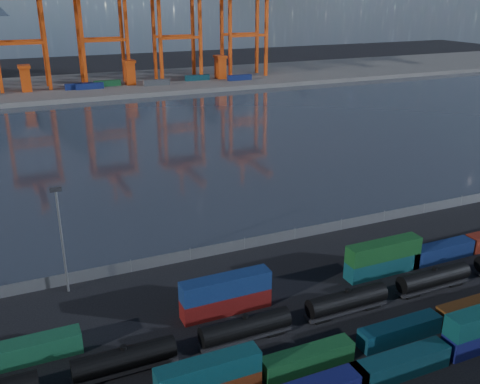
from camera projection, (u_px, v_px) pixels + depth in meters
name	position (u px, v px, depth m)	size (l,w,h in m)	color
ground	(334.00, 338.00, 69.45)	(700.00, 700.00, 0.00)	black
harbor_water	(138.00, 143.00, 159.28)	(700.00, 700.00, 0.00)	#29303C
far_quay	(83.00, 86.00, 248.76)	(700.00, 70.00, 2.00)	#514F4C
container_row_mid	(410.00, 326.00, 69.14)	(141.94, 2.40, 5.11)	#434549
container_row_north	(242.00, 296.00, 75.37)	(142.59, 2.63, 5.61)	navy
tanker_string	(298.00, 314.00, 71.19)	(121.00, 2.68, 3.84)	black
waterfront_fence	(245.00, 244.00, 93.05)	(160.12, 0.12, 2.20)	#595B5E
yard_light_mast	(61.00, 235.00, 77.02)	(1.60, 0.40, 16.60)	slate
gantry_cranes	(59.00, 8.00, 228.18)	(197.30, 42.82, 57.99)	#D7440F
quay_containers	(62.00, 88.00, 231.33)	(172.58, 10.99, 2.60)	navy
straddle_carriers	(79.00, 75.00, 236.86)	(140.00, 7.00, 11.10)	#D7440F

